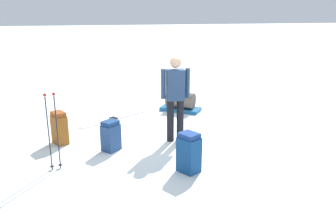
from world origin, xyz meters
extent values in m
plane|color=white|center=(0.00, 0.00, 0.00)|extent=(80.00, 80.00, 0.00)
cylinder|color=black|center=(-0.29, -0.23, 0.42)|extent=(0.14, 0.14, 0.85)
cylinder|color=black|center=(-0.09, -0.23, 0.42)|extent=(0.14, 0.14, 0.85)
cube|color=navy|center=(-0.19, -0.23, 1.15)|extent=(0.34, 0.23, 0.60)
cylinder|color=navy|center=(-0.43, -0.23, 1.18)|extent=(0.09, 0.09, 0.58)
cylinder|color=navy|center=(0.05, -0.22, 1.18)|extent=(0.09, 0.09, 0.58)
sphere|color=tan|center=(-0.19, -0.23, 1.59)|extent=(0.22, 0.22, 0.22)
cube|color=silver|center=(1.05, -1.84, 0.01)|extent=(1.51, 1.13, 0.02)
cube|color=black|center=(1.05, -1.84, 0.04)|extent=(0.15, 0.13, 0.03)
cube|color=silver|center=(0.99, -1.76, 0.01)|extent=(1.51, 1.13, 0.02)
cube|color=black|center=(0.99, -1.76, 0.04)|extent=(0.15, 0.13, 0.03)
cube|color=navy|center=(1.10, 0.06, 0.25)|extent=(0.39, 0.39, 0.50)
cube|color=navy|center=(1.10, 0.06, 0.54)|extent=(0.36, 0.36, 0.08)
cube|color=brown|center=(2.08, -0.45, 0.29)|extent=(0.36, 0.39, 0.57)
cube|color=brown|center=(2.08, -0.45, 0.61)|extent=(0.32, 0.35, 0.08)
cube|color=navy|center=(-0.15, 1.17, 0.29)|extent=(0.42, 0.43, 0.59)
cube|color=navy|center=(-0.15, 1.17, 0.63)|extent=(0.37, 0.39, 0.08)
cylinder|color=black|center=(1.96, 0.70, 0.63)|extent=(0.02, 0.02, 1.26)
sphere|color=#A51919|center=(1.96, 0.70, 1.29)|extent=(0.05, 0.05, 0.05)
cylinder|color=black|center=(1.96, 0.70, 0.06)|extent=(0.07, 0.07, 0.01)
cylinder|color=black|center=(2.09, 0.74, 0.63)|extent=(0.02, 0.02, 1.26)
sphere|color=#A51919|center=(2.09, 0.74, 1.29)|extent=(0.05, 0.05, 0.05)
cylinder|color=black|center=(2.09, 0.74, 0.06)|extent=(0.07, 0.07, 0.01)
cube|color=#155284|center=(-0.71, -2.25, 0.04)|extent=(1.09, 0.91, 0.09)
cylinder|color=brown|center=(-0.71, -2.25, 0.29)|extent=(0.81, 0.71, 0.40)
camera|label=1|loc=(1.09, 6.42, 2.67)|focal=38.31mm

